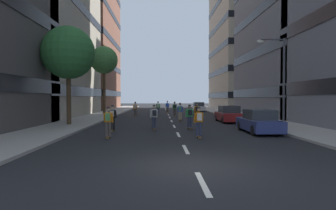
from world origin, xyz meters
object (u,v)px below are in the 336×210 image
Objects in this scene: street_tree_near at (68,53)px; skater_8 at (199,120)px; skater_4 at (108,120)px; skater_6 at (112,116)px; skater_2 at (158,107)px; skater_9 at (154,115)px; parked_car_mid at (229,115)px; skater_7 at (197,111)px; skater_0 at (190,115)px; street_tree_mid at (104,60)px; skater_1 at (167,106)px; skater_10 at (135,108)px; streetlamp_right at (279,72)px; skater_3 at (175,108)px; skater_5 at (180,110)px; parked_car_near at (198,107)px; parked_car_far at (259,122)px.

skater_8 is (9.49, -7.02, -4.81)m from street_tree_near.
skater_4 is 3.42m from skater_6.
skater_2 is 22.17m from skater_8.
skater_8 and skater_9 have the same top height.
street_tree_near reaches higher than parked_car_mid.
skater_8 is at bearing -96.88° from skater_7.
parked_car_mid is 11.82m from skater_6.
skater_4 is at bearing -119.71° from skater_7.
parked_car_mid is at bearing 53.32° from skater_0.
street_tree_near is at bearing -90.00° from street_tree_mid.
skater_10 is (-4.10, -8.24, 0.03)m from skater_1.
skater_4 is at bearing -137.92° from skater_0.
streetlamp_right is at bearing -7.82° from street_tree_near.
skater_6 is 1.00× the size of skater_8.
skater_2 and skater_6 have the same top height.
skater_4 and skater_9 have the same top height.
skater_3 is 1.00× the size of skater_10.
skater_5 is (4.88, 11.76, 0.00)m from skater_4.
skater_7 is at bearing 21.86° from street_tree_near.
skater_4 is 1.00× the size of skater_7.
parked_car_near is 12.52m from skater_3.
skater_0 is (-6.63, -0.21, -3.12)m from streetlamp_right.
parked_car_near is 31.27m from skater_8.
skater_2 is 1.00× the size of skater_4.
parked_car_far is at bearing -60.21° from skater_10.
parked_car_mid is 13.49m from skater_2.
skater_6 is (-5.08, -15.89, 0.00)m from skater_3.
streetlamp_right is at bearing 6.55° from skater_6.
streetlamp_right is 3.65× the size of skater_9.
street_tree_near is at bearing -115.17° from skater_2.
parked_car_near is 2.47× the size of skater_1.
skater_6 is at bearing -100.59° from skater_1.
skater_7 is (10.86, -10.20, -6.10)m from street_tree_mid.
skater_5 reaches higher than parked_car_far.
skater_8 is (-4.19, -2.18, 0.32)m from parked_car_far.
skater_9 is (-1.54, -22.70, 0.03)m from skater_1.
skater_1 and skater_5 have the same top height.
street_tree_near is 13.19m from skater_10.
streetlamp_right is 16.39m from skater_3.
skater_8 is at bearing -0.38° from skater_4.
parked_car_mid is 12.47m from skater_10.
skater_3 is 1.00× the size of skater_5.
street_tree_near is 12.65m from skater_7.
skater_6 is (-4.36, -23.32, 0.03)m from skater_1.
skater_6 is 10.46m from skater_7.
parked_car_far is 10.59m from skater_5.
skater_8 is at bearing -89.52° from skater_0.
skater_1 is 7.47m from skater_3.
skater_0 is at bearing -178.17° from streetlamp_right.
street_tree_near is at bearing 122.11° from skater_4.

